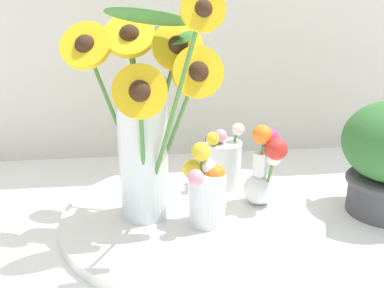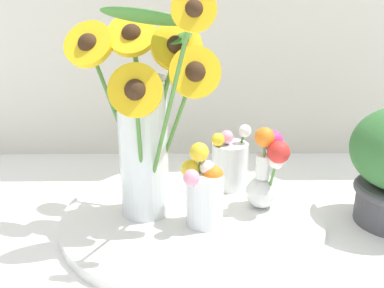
{
  "view_description": "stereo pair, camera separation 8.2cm",
  "coord_description": "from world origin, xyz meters",
  "px_view_note": "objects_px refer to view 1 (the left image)",
  "views": [
    {
      "loc": [
        -0.06,
        -0.66,
        0.44
      ],
      "look_at": [
        0.03,
        0.11,
        0.16
      ],
      "focal_mm": 42.0,
      "sensor_mm": 36.0,
      "label": 1
    },
    {
      "loc": [
        0.03,
        -0.66,
        0.44
      ],
      "look_at": [
        0.03,
        0.11,
        0.16
      ],
      "focal_mm": 42.0,
      "sensor_mm": 36.0,
      "label": 2
    }
  ],
  "objects_px": {
    "vase_small_center": "(206,190)",
    "vase_bulb_right": "(264,167)",
    "vase_small_back": "(223,161)",
    "mason_jar_sunflowers": "(145,118)",
    "serving_tray": "(192,217)"
  },
  "relations": [
    {
      "from": "serving_tray",
      "to": "mason_jar_sunflowers",
      "type": "xyz_separation_m",
      "value": [
        -0.08,
        -0.0,
        0.2
      ]
    },
    {
      "from": "serving_tray",
      "to": "mason_jar_sunflowers",
      "type": "relative_size",
      "value": 1.18
    },
    {
      "from": "vase_small_back",
      "to": "vase_bulb_right",
      "type": "bearing_deg",
      "value": -57.07
    },
    {
      "from": "vase_bulb_right",
      "to": "vase_small_back",
      "type": "relative_size",
      "value": 1.2
    },
    {
      "from": "serving_tray",
      "to": "vase_small_back",
      "type": "bearing_deg",
      "value": 54.89
    },
    {
      "from": "vase_bulb_right",
      "to": "mason_jar_sunflowers",
      "type": "bearing_deg",
      "value": -174.74
    },
    {
      "from": "vase_small_center",
      "to": "vase_small_back",
      "type": "xyz_separation_m",
      "value": [
        0.06,
        0.16,
        -0.01
      ]
    },
    {
      "from": "vase_small_back",
      "to": "mason_jar_sunflowers",
      "type": "bearing_deg",
      "value": -144.69
    },
    {
      "from": "serving_tray",
      "to": "vase_bulb_right",
      "type": "height_order",
      "value": "vase_bulb_right"
    },
    {
      "from": "serving_tray",
      "to": "vase_bulb_right",
      "type": "xyz_separation_m",
      "value": [
        0.14,
        0.02,
        0.09
      ]
    },
    {
      "from": "mason_jar_sunflowers",
      "to": "vase_small_back",
      "type": "xyz_separation_m",
      "value": [
        0.17,
        0.12,
        -0.14
      ]
    },
    {
      "from": "vase_small_center",
      "to": "vase_bulb_right",
      "type": "relative_size",
      "value": 0.92
    },
    {
      "from": "serving_tray",
      "to": "vase_bulb_right",
      "type": "relative_size",
      "value": 3.0
    },
    {
      "from": "vase_bulb_right",
      "to": "vase_small_back",
      "type": "bearing_deg",
      "value": 122.93
    },
    {
      "from": "vase_small_center",
      "to": "vase_small_back",
      "type": "height_order",
      "value": "vase_small_center"
    }
  ]
}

